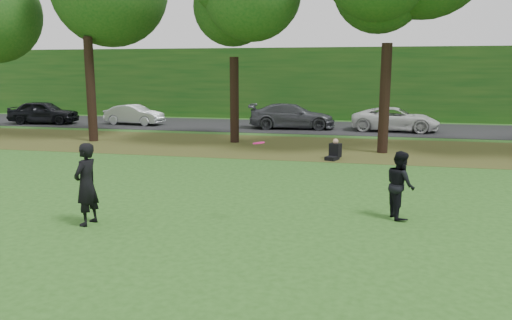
{
  "coord_description": "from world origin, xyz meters",
  "views": [
    {
      "loc": [
        3.23,
        -9.57,
        3.6
      ],
      "look_at": [
        0.56,
        2.57,
        1.3
      ],
      "focal_mm": 35.0,
      "sensor_mm": 36.0,
      "label": 1
    }
  ],
  "objects_px": {
    "player_right": "(400,185)",
    "frisbee": "(259,143)",
    "seated_person": "(334,152)",
    "player_left": "(86,184)"
  },
  "relations": [
    {
      "from": "frisbee",
      "to": "seated_person",
      "type": "bearing_deg",
      "value": 82.32
    },
    {
      "from": "seated_person",
      "to": "player_left",
      "type": "bearing_deg",
      "value": -95.72
    },
    {
      "from": "player_right",
      "to": "seated_person",
      "type": "bearing_deg",
      "value": -2.0
    },
    {
      "from": "frisbee",
      "to": "player_left",
      "type": "bearing_deg",
      "value": -167.56
    },
    {
      "from": "player_right",
      "to": "frisbee",
      "type": "xyz_separation_m",
      "value": [
        -3.23,
        -1.25,
        1.1
      ]
    },
    {
      "from": "frisbee",
      "to": "seated_person",
      "type": "relative_size",
      "value": 0.44
    },
    {
      "from": "player_left",
      "to": "frisbee",
      "type": "height_order",
      "value": "frisbee"
    },
    {
      "from": "player_left",
      "to": "seated_person",
      "type": "distance_m",
      "value": 10.97
    },
    {
      "from": "player_left",
      "to": "seated_person",
      "type": "relative_size",
      "value": 2.31
    },
    {
      "from": "player_right",
      "to": "seated_person",
      "type": "height_order",
      "value": "player_right"
    }
  ]
}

